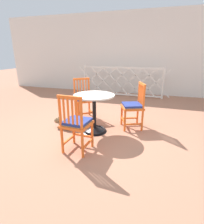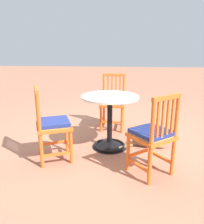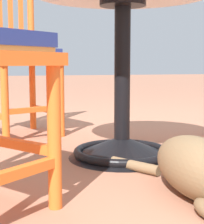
{
  "view_description": "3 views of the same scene",
  "coord_description": "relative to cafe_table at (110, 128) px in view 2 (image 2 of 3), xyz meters",
  "views": [
    {
      "loc": [
        1.14,
        -2.82,
        1.47
      ],
      "look_at": [
        0.18,
        0.18,
        0.41
      ],
      "focal_mm": 28.71,
      "sensor_mm": 36.0,
      "label": 1
    },
    {
      "loc": [
        -0.13,
        3.09,
        1.37
      ],
      "look_at": [
        0.13,
        0.1,
        0.48
      ],
      "focal_mm": 36.46,
      "sensor_mm": 36.0,
      "label": 2
    },
    {
      "loc": [
        -1.52,
        0.72,
        0.42
      ],
      "look_at": [
        0.07,
        0.26,
        0.2
      ],
      "focal_mm": 59.52,
      "sensor_mm": 36.0,
      "label": 3
    }
  ],
  "objects": [
    {
      "name": "orange_chair_near_fence",
      "position": [
        0.67,
        0.41,
        0.16
      ],
      "size": [
        0.52,
        0.52,
        0.91
      ],
      "color": "orange",
      "rests_on": "ground_plane"
    },
    {
      "name": "cafe_table",
      "position": [
        0.0,
        0.0,
        0.0
      ],
      "size": [
        0.76,
        0.76,
        0.73
      ],
      "color": "black",
      "rests_on": "ground_plane"
    },
    {
      "name": "tabby_cat",
      "position": [
        -0.57,
        -0.06,
        -0.19
      ],
      "size": [
        0.73,
        0.27,
        0.23
      ],
      "color": "brown",
      "rests_on": "ground_plane"
    },
    {
      "name": "ground_plane",
      "position": [
        -0.02,
        -0.18,
        -0.28
      ],
      "size": [
        24.0,
        24.0,
        0.0
      ],
      "primitive_type": "plane",
      "color": "#A36B51"
    },
    {
      "name": "orange_chair_by_planter",
      "position": [
        -0.49,
        0.64,
        0.16
      ],
      "size": [
        0.56,
        0.56,
        0.91
      ],
      "color": "orange",
      "rests_on": "ground_plane"
    },
    {
      "name": "orange_chair_tucked_in",
      "position": [
        -0.01,
        -0.76,
        0.16
      ],
      "size": [
        0.42,
        0.42,
        0.91
      ],
      "color": "orange",
      "rests_on": "ground_plane"
    }
  ]
}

